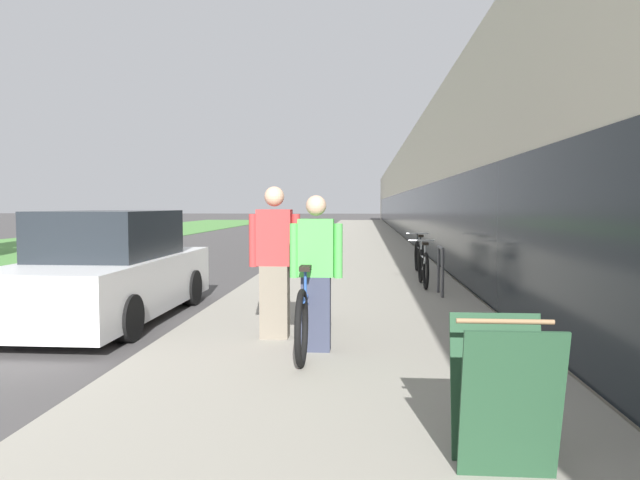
% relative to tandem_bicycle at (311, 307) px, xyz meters
% --- Properties ---
extents(sidewalk_slab, '(4.29, 70.00, 0.15)m').
position_rel_tandem_bicycle_xyz_m(sidewalk_slab, '(0.35, 18.41, -0.48)').
color(sidewalk_slab, gray).
rests_on(sidewalk_slab, ground).
extents(storefront_facade, '(10.01, 70.00, 4.79)m').
position_rel_tandem_bicycle_xyz_m(storefront_facade, '(7.52, 26.41, 1.84)').
color(storefront_facade, beige).
rests_on(storefront_facade, ground).
extents(lawn_strip, '(7.86, 70.00, 0.03)m').
position_rel_tandem_bicycle_xyz_m(lawn_strip, '(-13.32, 22.41, -0.54)').
color(lawn_strip, '#518E42').
rests_on(lawn_strip, ground).
extents(tandem_bicycle, '(0.52, 2.73, 0.95)m').
position_rel_tandem_bicycle_xyz_m(tandem_bicycle, '(0.00, 0.00, 0.00)').
color(tandem_bicycle, black).
rests_on(tandem_bicycle, sidewalk_slab).
extents(person_rider, '(0.57, 0.22, 1.66)m').
position_rel_tandem_bicycle_xyz_m(person_rider, '(0.09, -0.34, 0.44)').
color(person_rider, '#33384C').
rests_on(person_rider, sidewalk_slab).
extents(person_bystander, '(0.60, 0.24, 1.78)m').
position_rel_tandem_bicycle_xyz_m(person_bystander, '(-0.45, 0.20, 0.49)').
color(person_bystander, '#756B5B').
rests_on(person_bystander, sidewalk_slab).
extents(bike_rack_hoop, '(0.05, 0.60, 0.84)m').
position_rel_tandem_bicycle_xyz_m(bike_rack_hoop, '(1.92, 3.58, 0.11)').
color(bike_rack_hoop, '#4C4C51').
rests_on(bike_rack_hoop, sidewalk_slab).
extents(cruiser_bike_nearest, '(0.52, 1.65, 0.87)m').
position_rel_tandem_bicycle_xyz_m(cruiser_bike_nearest, '(1.74, 4.70, -0.03)').
color(cruiser_bike_nearest, black).
rests_on(cruiser_bike_nearest, sidewalk_slab).
extents(cruiser_bike_middle, '(0.52, 1.76, 0.91)m').
position_rel_tandem_bicycle_xyz_m(cruiser_bike_middle, '(1.85, 6.69, -0.02)').
color(cruiser_bike_middle, black).
rests_on(cruiser_bike_middle, sidewalk_slab).
extents(sandwich_board_sign, '(0.56, 0.56, 0.90)m').
position_rel_tandem_bicycle_xyz_m(sandwich_board_sign, '(1.42, -3.02, 0.05)').
color(sandwich_board_sign, '#23472D').
rests_on(sandwich_board_sign, sidewalk_slab).
extents(parked_sedan_curbside, '(1.83, 4.40, 1.63)m').
position_rel_tandem_bicycle_xyz_m(parked_sedan_curbside, '(-3.16, 1.78, 0.18)').
color(parked_sedan_curbside, white).
rests_on(parked_sedan_curbside, ground).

